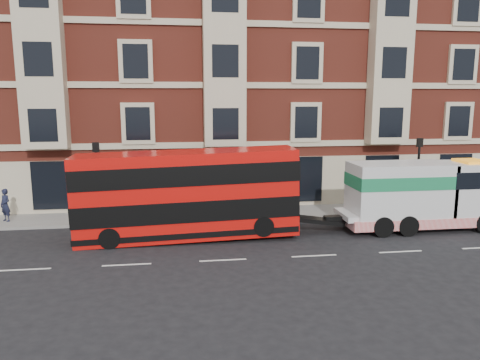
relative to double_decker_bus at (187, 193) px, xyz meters
name	(u,v)px	position (x,y,z in m)	size (l,w,h in m)	color
ground	(223,260)	(1.39, -3.32, -2.26)	(120.00, 120.00, 0.00)	black
sidewalk	(210,215)	(1.39, 4.18, -2.19)	(90.00, 3.00, 0.15)	slate
victorian_terrace	(207,50)	(1.89, 11.68, 7.80)	(45.00, 12.00, 20.40)	maroon
lamp_post_west	(97,177)	(-4.61, 2.88, 0.41)	(0.35, 0.15, 4.35)	black
lamp_post_east	(418,170)	(13.39, 2.88, 0.41)	(0.35, 0.15, 4.35)	black
double_decker_bus	(187,193)	(0.00, 0.00, 0.00)	(10.56, 2.42, 4.27)	red
tow_truck	(421,194)	(12.06, 0.00, -0.40)	(8.45, 2.50, 3.52)	silver
pedestrian	(5,205)	(-9.72, 4.03, -1.22)	(0.65, 0.43, 1.79)	#181B31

